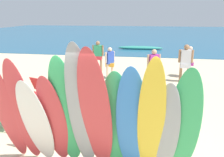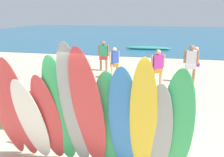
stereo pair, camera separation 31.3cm
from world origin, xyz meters
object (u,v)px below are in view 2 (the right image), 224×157
surfboard_red_6 (89,115)px  beach_chair_red (8,110)px  surfboard_red_1 (20,113)px  surfboard_grey_10 (159,134)px  surfboard_rack (94,133)px  surfboard_green_11 (177,128)px  surfboard_blue_8 (124,125)px  beachgoer_midbeach (104,54)px  beachgoer_by_water (191,61)px  surfboard_grey_5 (75,112)px  surfboard_yellow_9 (143,124)px  surfboard_red_0 (2,107)px  beachgoer_photographing (195,60)px  beachgoer_strolling (114,61)px  surfboard_white_2 (32,123)px  beachgoer_near_rack (158,66)px  surfboard_green_7 (109,124)px  beach_chair_blue (8,96)px  beach_chair_striped (38,88)px  surfboard_green_4 (61,114)px  surfboard_red_3 (49,121)px

surfboard_red_6 → beach_chair_red: 3.54m
surfboard_red_1 → surfboard_grey_10: (2.69, -0.01, -0.15)m
surfboard_rack → surfboard_green_11: (1.67, -0.60, 0.61)m
surfboard_blue_8 → surfboard_green_11: size_ratio=1.00×
surfboard_red_1 → beachgoer_midbeach: size_ratio=1.51×
beachgoer_by_water → surfboard_grey_5: bearing=-109.3°
surfboard_red_1 → surfboard_yellow_9: size_ratio=0.93×
surfboard_red_0 → surfboard_yellow_9: 2.78m
beachgoer_by_water → beachgoer_photographing: beachgoer_by_water is taller
surfboard_red_1 → beachgoer_strolling: 6.94m
surfboard_white_2 → beachgoer_near_rack: (2.28, 6.01, -0.07)m
surfboard_yellow_9 → beachgoer_near_rack: 6.12m
surfboard_rack → surfboard_green_7: size_ratio=1.66×
surfboard_grey_5 → surfboard_yellow_9: (1.23, -0.04, -0.09)m
beachgoer_photographing → beach_chair_red: 8.47m
surfboard_yellow_9 → beachgoer_photographing: size_ratio=1.72×
surfboard_green_7 → beachgoer_photographing: size_ratio=1.48×
surfboard_red_0 → beachgoer_photographing: bearing=60.1°
surfboard_white_2 → beachgoer_by_water: (3.71, 6.90, -0.01)m
beachgoer_midbeach → beach_chair_blue: beachgoer_midbeach is taller
surfboard_blue_8 → beachgoer_near_rack: size_ratio=1.49×
beach_chair_red → beachgoer_photographing: bearing=46.2°
beachgoer_by_water → beachgoer_midbeach: 4.57m
surfboard_white_2 → surfboard_red_0: bearing=-176.4°
surfboard_rack → beach_chair_blue: bearing=150.8°
surfboard_grey_10 → beachgoer_strolling: bearing=108.3°
surfboard_yellow_9 → beachgoer_strolling: (-1.92, 7.03, -0.38)m
surfboard_rack → surfboard_red_1: 1.59m
beachgoer_strolling → beachgoer_near_rack: size_ratio=0.94×
surfboard_green_7 → beachgoer_near_rack: bearing=78.7°
surfboard_white_2 → beach_chair_red: (-1.77, 1.62, -0.58)m
surfboard_rack → beachgoer_by_water: 6.82m
surfboard_red_0 → beach_chair_blue: 3.30m
beachgoer_midbeach → beach_chair_striped: beachgoer_midbeach is taller
surfboard_grey_10 → surfboard_green_11: bearing=5.4°
surfboard_red_0 → surfboard_blue_8: (2.44, -0.00, -0.13)m
surfboard_rack → surfboard_grey_10: bearing=-24.5°
surfboard_green_4 → beachgoer_strolling: bearing=90.7°
surfboard_red_0 → beach_chair_red: size_ratio=3.41×
beachgoer_strolling → beachgoer_near_rack: bearing=-73.6°
surfboard_red_3 → beachgoer_by_water: size_ratio=1.26×
surfboard_yellow_9 → surfboard_grey_10: 0.36m
surfboard_rack → surfboard_red_1: surfboard_red_1 is taller
surfboard_red_1 → surfboard_yellow_9: (2.42, -0.12, 0.07)m
surfboard_red_6 → surfboard_green_11: (1.53, 0.13, -0.15)m
surfboard_red_6 → surfboard_yellow_9: 0.96m
surfboard_green_4 → surfboard_yellow_9: size_ratio=0.95×
beachgoer_strolling → beachgoer_near_rack: 2.24m
surfboard_red_0 → beachgoer_midbeach: bearing=91.0°
surfboard_red_0 → surfboard_green_4: surfboard_red_0 is taller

